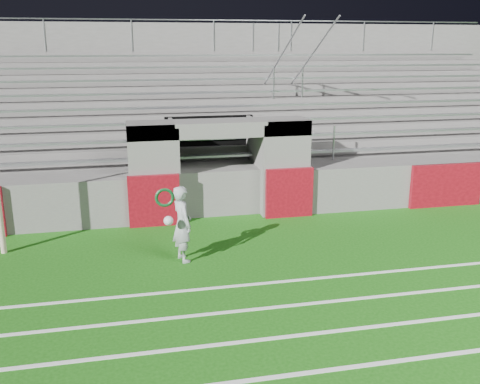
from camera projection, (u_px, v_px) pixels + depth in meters
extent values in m
plane|color=#16540E|center=(249.00, 264.00, 11.41)|extent=(90.00, 90.00, 0.00)
cube|color=white|center=(311.00, 372.00, 7.64)|extent=(28.00, 0.09, 0.01)
cube|color=white|center=(291.00, 336.00, 8.58)|extent=(28.00, 0.09, 0.01)
cube|color=white|center=(274.00, 307.00, 9.52)|extent=(28.00, 0.09, 0.01)
cube|color=white|center=(260.00, 284.00, 10.46)|extent=(28.00, 0.09, 0.01)
cube|color=#5F5C5A|center=(478.00, 181.00, 15.79)|extent=(10.60, 0.35, 1.25)
cube|color=#5F5C5A|center=(152.00, 172.00, 13.99)|extent=(1.20, 1.00, 2.60)
cube|color=#5F5C5A|center=(284.00, 166.00, 14.72)|extent=(1.20, 1.00, 2.60)
cube|color=black|center=(210.00, 158.00, 15.97)|extent=(2.60, 0.20, 2.50)
cube|color=#5F5C5A|center=(175.00, 168.00, 14.70)|extent=(0.10, 2.20, 2.50)
cube|color=#5F5C5A|center=(256.00, 164.00, 15.17)|extent=(0.10, 2.20, 2.50)
cube|color=#5F5C5A|center=(219.00, 128.00, 14.06)|extent=(4.80, 1.00, 0.40)
cube|color=#5F5C5A|center=(200.00, 148.00, 18.02)|extent=(26.00, 8.00, 0.20)
cube|color=#5F5C5A|center=(200.00, 166.00, 18.19)|extent=(26.00, 8.00, 1.05)
cube|color=#640812|center=(154.00, 201.00, 13.64)|extent=(1.30, 0.15, 1.35)
cube|color=#640812|center=(289.00, 193.00, 14.37)|extent=(1.30, 0.15, 1.35)
cube|color=#640812|center=(446.00, 185.00, 15.33)|extent=(2.20, 0.15, 1.25)
cube|color=#979A9F|center=(214.00, 156.00, 15.18)|extent=(23.00, 0.28, 0.06)
cube|color=#5F5C5A|center=(209.00, 151.00, 15.99)|extent=(24.00, 0.75, 0.38)
cube|color=#979A9F|center=(209.00, 138.00, 15.79)|extent=(23.00, 0.28, 0.06)
cube|color=#5F5C5A|center=(205.00, 141.00, 16.65)|extent=(24.00, 0.75, 0.76)
cube|color=#979A9F|center=(205.00, 122.00, 16.39)|extent=(23.00, 0.28, 0.06)
cube|color=#5F5C5A|center=(202.00, 131.00, 17.30)|extent=(24.00, 0.75, 1.14)
cube|color=#979A9F|center=(202.00, 107.00, 17.00)|extent=(23.00, 0.28, 0.06)
cube|color=#5F5C5A|center=(198.00, 122.00, 17.96)|extent=(24.00, 0.75, 1.52)
cube|color=#979A9F|center=(198.00, 93.00, 17.60)|extent=(23.00, 0.28, 0.06)
cube|color=#5F5C5A|center=(195.00, 113.00, 18.61)|extent=(24.00, 0.75, 1.90)
cube|color=#979A9F|center=(195.00, 79.00, 18.21)|extent=(23.00, 0.28, 0.06)
cube|color=#5F5C5A|center=(193.00, 106.00, 19.27)|extent=(24.00, 0.75, 2.28)
cube|color=#979A9F|center=(192.00, 67.00, 18.81)|extent=(23.00, 0.28, 0.06)
cube|color=#5F5C5A|center=(190.00, 98.00, 19.93)|extent=(24.00, 0.75, 2.66)
cube|color=#979A9F|center=(189.00, 56.00, 19.42)|extent=(23.00, 0.28, 0.06)
cube|color=#5F5C5A|center=(188.00, 95.00, 20.54)|extent=(26.00, 0.60, 5.29)
cylinder|color=#A5A8AD|center=(301.00, 144.00, 15.36)|extent=(0.05, 0.05, 1.00)
cylinder|color=#A5A8AD|center=(274.00, 83.00, 17.77)|extent=(0.05, 0.05, 1.00)
cylinder|color=#A5A8AD|center=(253.00, 37.00, 20.19)|extent=(0.05, 0.05, 1.00)
cylinder|color=#A5A8AD|center=(274.00, 68.00, 17.64)|extent=(0.05, 6.02, 3.08)
cylinder|color=#A5A8AD|center=(334.00, 143.00, 15.56)|extent=(0.05, 0.05, 1.00)
cylinder|color=#A5A8AD|center=(302.00, 83.00, 17.98)|extent=(0.05, 0.05, 1.00)
cylinder|color=#A5A8AD|center=(278.00, 37.00, 20.40)|extent=(0.05, 0.05, 1.00)
cylinder|color=#A5A8AD|center=(303.00, 68.00, 17.84)|extent=(0.05, 6.02, 3.08)
cylinder|color=#A5A8AD|center=(45.00, 35.00, 18.66)|extent=(0.05, 0.05, 1.10)
cylinder|color=#A5A8AD|center=(132.00, 35.00, 19.27)|extent=(0.05, 0.05, 1.10)
cylinder|color=#A5A8AD|center=(214.00, 35.00, 19.88)|extent=(0.05, 0.05, 1.10)
cylinder|color=#A5A8AD|center=(291.00, 36.00, 20.48)|extent=(0.05, 0.05, 1.10)
cylinder|color=#A5A8AD|center=(364.00, 36.00, 21.09)|extent=(0.05, 0.05, 1.10)
cylinder|color=#A5A8AD|center=(432.00, 36.00, 21.70)|extent=(0.05, 0.05, 1.10)
cylinder|color=#A5A8AD|center=(187.00, 20.00, 19.53)|extent=(24.00, 0.05, 0.05)
imported|color=#A0A4A9|center=(182.00, 224.00, 11.40)|extent=(0.56, 0.70, 1.67)
sphere|color=white|center=(168.00, 221.00, 11.00)|extent=(0.20, 0.20, 0.20)
torus|color=#0C380B|center=(164.00, 199.00, 13.69)|extent=(0.49, 0.09, 0.49)
torus|color=#0C401D|center=(165.00, 197.00, 13.63)|extent=(0.52, 0.10, 0.52)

